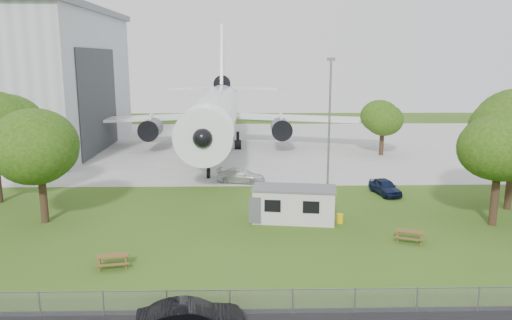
{
  "coord_description": "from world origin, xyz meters",
  "views": [
    {
      "loc": [
        1.75,
        -31.46,
        12.08
      ],
      "look_at": [
        2.64,
        8.0,
        4.0
      ],
      "focal_mm": 35.0,
      "sensor_mm": 36.0,
      "label": 1
    }
  ],
  "objects_px": {
    "airliner": "(217,110)",
    "picnic_west": "(113,267)",
    "picnic_east": "(409,242)",
    "site_cabin": "(294,204)",
    "car_centre_sedan": "(191,320)"
  },
  "relations": [
    {
      "from": "picnic_west",
      "to": "picnic_east",
      "type": "height_order",
      "value": "same"
    },
    {
      "from": "picnic_east",
      "to": "car_centre_sedan",
      "type": "xyz_separation_m",
      "value": [
        -13.43,
        -11.35,
        0.78
      ]
    },
    {
      "from": "picnic_west",
      "to": "picnic_east",
      "type": "relative_size",
      "value": 1.0
    },
    {
      "from": "car_centre_sedan",
      "to": "picnic_west",
      "type": "bearing_deg",
      "value": 26.58
    },
    {
      "from": "picnic_east",
      "to": "picnic_west",
      "type": "bearing_deg",
      "value": -147.11
    },
    {
      "from": "site_cabin",
      "to": "picnic_west",
      "type": "distance_m",
      "value": 14.22
    },
    {
      "from": "site_cabin",
      "to": "picnic_west",
      "type": "xyz_separation_m",
      "value": [
        -11.47,
        -8.3,
        -1.31
      ]
    },
    {
      "from": "airliner",
      "to": "picnic_west",
      "type": "xyz_separation_m",
      "value": [
        -4.03,
        -39.65,
        -5.27
      ]
    },
    {
      "from": "airliner",
      "to": "car_centre_sedan",
      "type": "bearing_deg",
      "value": -88.37
    },
    {
      "from": "picnic_west",
      "to": "picnic_east",
      "type": "distance_m",
      "value": 19.18
    },
    {
      "from": "airliner",
      "to": "car_centre_sedan",
      "type": "distance_m",
      "value": 47.47
    },
    {
      "from": "airliner",
      "to": "picnic_east",
      "type": "relative_size",
      "value": 26.52
    },
    {
      "from": "car_centre_sedan",
      "to": "airliner",
      "type": "bearing_deg",
      "value": -7.1
    },
    {
      "from": "site_cabin",
      "to": "picnic_west",
      "type": "height_order",
      "value": "site_cabin"
    },
    {
      "from": "site_cabin",
      "to": "car_centre_sedan",
      "type": "height_order",
      "value": "site_cabin"
    }
  ]
}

